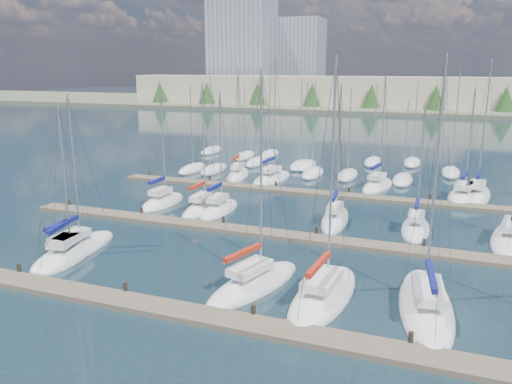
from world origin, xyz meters
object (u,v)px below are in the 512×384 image
(sailboat_c, at_px, (68,255))
(sailboat_p, at_px, (377,186))
(sailboat_b, at_px, (75,250))
(sailboat_k, at_px, (335,219))
(sailboat_h, at_px, (163,202))
(sailboat_d, at_px, (254,284))
(sailboat_n, at_px, (238,175))
(sailboat_r, at_px, (477,195))
(sailboat_e, at_px, (324,295))
(sailboat_f, at_px, (426,306))
(sailboat_q, at_px, (463,196))
(sailboat_o, at_px, (272,178))
(sailboat_l, at_px, (415,229))
(sailboat_i, at_px, (202,208))
(sailboat_j, at_px, (219,209))

(sailboat_c, distance_m, sailboat_p, 33.97)
(sailboat_b, bearing_deg, sailboat_k, 38.64)
(sailboat_h, height_order, sailboat_d, sailboat_d)
(sailboat_d, height_order, sailboat_k, sailboat_d)
(sailboat_n, relative_size, sailboat_p, 1.06)
(sailboat_h, xyz_separation_m, sailboat_c, (1.10, -14.66, 0.00))
(sailboat_r, distance_m, sailboat_p, 10.13)
(sailboat_e, relative_size, sailboat_f, 1.00)
(sailboat_c, relative_size, sailboat_k, 0.93)
(sailboat_q, relative_size, sailboat_f, 0.82)
(sailboat_f, bearing_deg, sailboat_n, 122.87)
(sailboat_h, height_order, sailboat_f, sailboat_f)
(sailboat_n, height_order, sailboat_p, sailboat_n)
(sailboat_c, height_order, sailboat_o, sailboat_o)
(sailboat_l, bearing_deg, sailboat_i, -179.14)
(sailboat_b, distance_m, sailboat_l, 26.57)
(sailboat_q, height_order, sailboat_k, sailboat_k)
(sailboat_e, xyz_separation_m, sailboat_f, (5.61, 0.70, -0.01))
(sailboat_c, xyz_separation_m, sailboat_q, (26.49, 27.46, -0.01))
(sailboat_r, xyz_separation_m, sailboat_k, (-11.97, -13.59, 0.00))
(sailboat_o, bearing_deg, sailboat_i, -92.27)
(sailboat_c, bearing_deg, sailboat_e, -11.65)
(sailboat_b, bearing_deg, sailboat_c, -80.13)
(sailboat_r, height_order, sailboat_l, sailboat_r)
(sailboat_q, bearing_deg, sailboat_n, -174.14)
(sailboat_r, relative_size, sailboat_n, 1.07)
(sailboat_e, relative_size, sailboat_k, 1.17)
(sailboat_b, distance_m, sailboat_o, 28.07)
(sailboat_e, bearing_deg, sailboat_p, 95.71)
(sailboat_l, bearing_deg, sailboat_j, -179.09)
(sailboat_e, distance_m, sailboat_h, 24.22)
(sailboat_h, relative_size, sailboat_i, 0.92)
(sailboat_p, height_order, sailboat_l, sailboat_p)
(sailboat_d, xyz_separation_m, sailboat_i, (-10.48, 14.02, 0.01))
(sailboat_i, relative_size, sailboat_l, 1.15)
(sailboat_j, distance_m, sailboat_l, 17.36)
(sailboat_q, distance_m, sailboat_k, 16.38)
(sailboat_e, relative_size, sailboat_h, 1.26)
(sailboat_q, bearing_deg, sailboat_b, -126.49)
(sailboat_q, distance_m, sailboat_n, 25.51)
(sailboat_h, height_order, sailboat_o, sailboat_o)
(sailboat_c, distance_m, sailboat_q, 38.16)
(sailboat_c, distance_m, sailboat_k, 21.82)
(sailboat_h, distance_m, sailboat_q, 30.42)
(sailboat_h, bearing_deg, sailboat_k, 2.24)
(sailboat_c, xyz_separation_m, sailboat_l, (22.53, 14.74, -0.00))
(sailboat_q, height_order, sailboat_b, sailboat_b)
(sailboat_h, bearing_deg, sailboat_j, -3.03)
(sailboat_b, bearing_deg, sailboat_e, -5.24)
(sailboat_o, bearing_deg, sailboat_d, -67.67)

